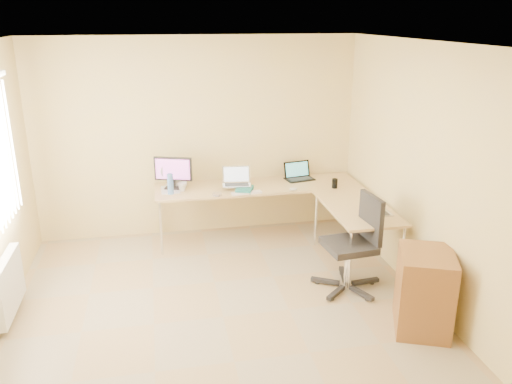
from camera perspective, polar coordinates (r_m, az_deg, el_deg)
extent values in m
plane|color=tan|center=(5.29, -3.64, -13.50)|extent=(4.50, 4.50, 0.00)
plane|color=white|center=(4.48, -4.35, 15.89)|extent=(4.50, 4.50, 0.00)
plane|color=#E9CC73|center=(6.88, -6.40, 5.91)|extent=(4.50, 0.00, 4.50)
plane|color=#E9CC73|center=(2.72, 2.41, -15.30)|extent=(4.50, 0.00, 4.50)
plane|color=#E9CC73|center=(5.39, 18.79, 1.35)|extent=(0.00, 4.50, 4.50)
cube|color=tan|center=(6.87, 0.22, -2.15)|extent=(2.65, 0.70, 0.73)
cube|color=tan|center=(6.25, 10.89, -4.71)|extent=(0.70, 1.30, 0.73)
cube|color=black|center=(6.65, -9.07, 2.10)|extent=(0.51, 0.30, 0.41)
cube|color=#17605B|center=(6.52, -1.26, 0.30)|extent=(0.27, 0.31, 0.04)
cube|color=silver|center=(6.57, -2.14, 1.70)|extent=(0.39, 0.31, 0.23)
cube|color=black|center=(6.97, 4.82, 2.29)|extent=(0.42, 0.34, 0.23)
cube|color=silver|center=(6.43, -1.04, -0.10)|extent=(0.39, 0.14, 0.02)
ellipsoid|color=silver|center=(6.55, 4.13, 0.31)|extent=(0.12, 0.10, 0.04)
imported|color=white|center=(6.58, -8.10, 0.55)|extent=(0.14, 0.14, 0.10)
cylinder|color=silver|center=(6.38, -4.30, -0.25)|extent=(0.14, 0.14, 0.03)
cylinder|color=#527DC4|center=(6.46, -9.38, 0.89)|extent=(0.08, 0.08, 0.26)
cube|color=silver|center=(6.66, -9.38, 0.26)|extent=(0.23, 0.33, 0.01)
cube|color=white|center=(6.81, -8.56, 1.01)|extent=(0.22, 0.20, 0.07)
cylinder|color=silver|center=(6.77, -9.50, 1.92)|extent=(0.32, 0.32, 0.31)
cylinder|color=black|center=(6.70, 8.63, 0.94)|extent=(0.09, 0.09, 0.12)
cube|color=#AEADC8|center=(5.92, 13.42, -1.41)|extent=(0.30, 0.24, 0.20)
cube|color=black|center=(5.63, 10.12, -5.87)|extent=(0.70, 0.70, 1.06)
cube|color=olive|center=(5.19, 17.93, -10.57)|extent=(0.67, 0.73, 0.82)
cube|color=white|center=(5.63, -25.52, -9.24)|extent=(0.09, 0.80, 0.55)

